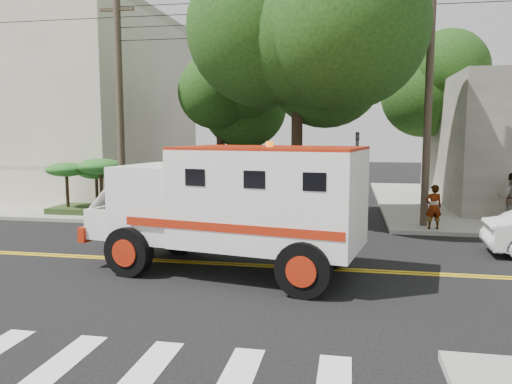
# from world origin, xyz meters

# --- Properties ---
(ground) EXTENTS (100.00, 100.00, 0.00)m
(ground) POSITION_xyz_m (0.00, 0.00, 0.00)
(ground) COLOR black
(ground) RESTS_ON ground
(sidewalk_nw) EXTENTS (17.00, 17.00, 0.15)m
(sidewalk_nw) POSITION_xyz_m (-13.50, 13.50, 0.07)
(sidewalk_nw) COLOR gray
(sidewalk_nw) RESTS_ON ground
(building_left) EXTENTS (16.00, 14.00, 10.00)m
(building_left) POSITION_xyz_m (-15.50, 15.00, 5.15)
(building_left) COLOR beige
(building_left) RESTS_ON sidewalk_nw
(utility_pole_left) EXTENTS (0.28, 0.28, 9.00)m
(utility_pole_left) POSITION_xyz_m (-5.60, 6.00, 4.50)
(utility_pole_left) COLOR #382D23
(utility_pole_left) RESTS_ON ground
(utility_pole_right) EXTENTS (0.28, 0.28, 9.00)m
(utility_pole_right) POSITION_xyz_m (6.30, 6.20, 4.50)
(utility_pole_right) COLOR #382D23
(utility_pole_right) RESTS_ON ground
(tree_main) EXTENTS (6.08, 5.70, 9.85)m
(tree_main) POSITION_xyz_m (1.94, 6.21, 7.20)
(tree_main) COLOR black
(tree_main) RESTS_ON ground
(tree_left) EXTENTS (4.48, 4.20, 7.70)m
(tree_left) POSITION_xyz_m (-2.68, 11.79, 5.73)
(tree_left) COLOR black
(tree_left) RESTS_ON ground
(tree_right) EXTENTS (4.80, 4.50, 8.20)m
(tree_right) POSITION_xyz_m (8.84, 15.77, 6.09)
(tree_right) COLOR black
(tree_right) RESTS_ON ground
(traffic_signal) EXTENTS (0.15, 0.18, 3.60)m
(traffic_signal) POSITION_xyz_m (3.80, 5.60, 2.23)
(traffic_signal) COLOR #3F3F42
(traffic_signal) RESTS_ON ground
(accessibility_sign) EXTENTS (0.45, 0.10, 2.02)m
(accessibility_sign) POSITION_xyz_m (-6.20, 6.17, 1.37)
(accessibility_sign) COLOR #3F3F42
(accessibility_sign) RESTS_ON ground
(palm_planter) EXTENTS (3.52, 2.63, 2.36)m
(palm_planter) POSITION_xyz_m (-7.44, 6.62, 1.65)
(palm_planter) COLOR #1E3314
(palm_planter) RESTS_ON sidewalk_nw
(armored_truck) EXTENTS (7.47, 3.92, 3.24)m
(armored_truck) POSITION_xyz_m (0.72, -0.74, 1.84)
(armored_truck) COLOR white
(armored_truck) RESTS_ON ground
(pedestrian_a) EXTENTS (0.63, 0.47, 1.60)m
(pedestrian_a) POSITION_xyz_m (6.52, 5.50, 0.95)
(pedestrian_a) COLOR gray
(pedestrian_a) RESTS_ON sidewalk_ne
(pedestrian_b) EXTENTS (1.05, 0.90, 1.90)m
(pedestrian_b) POSITION_xyz_m (9.63, 7.43, 1.10)
(pedestrian_b) COLOR gray
(pedestrian_b) RESTS_ON sidewalk_ne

